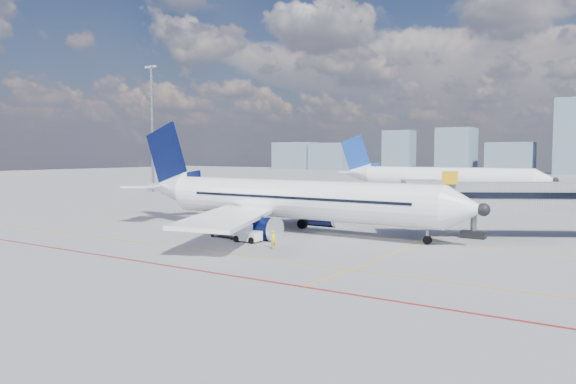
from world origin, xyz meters
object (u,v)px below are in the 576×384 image
Objects in this scene: ramp_worker at (274,240)px; main_aircraft at (283,199)px; cargo_dolly at (227,226)px; belt_loader at (212,220)px; baggage_tug at (247,233)px; second_aircraft at (437,178)px.

main_aircraft is at bearing 32.99° from ramp_worker.
cargo_dolly is 8.23m from belt_loader.
main_aircraft is 17.21× the size of baggage_tug.
cargo_dolly is at bearing -90.49° from second_aircraft.
main_aircraft is 6.00× the size of belt_loader.
belt_loader is 4.34× the size of ramp_worker.
cargo_dolly is (-1.76, -6.63, -2.17)m from main_aircraft.
cargo_dolly is 7.72m from ramp_worker.
second_aircraft reaches higher than main_aircraft.
main_aircraft reaches higher than belt_loader.
second_aircraft reaches higher than baggage_tug.
main_aircraft is 11.03× the size of cargo_dolly.
second_aircraft is 62.47m from cargo_dolly.
ramp_worker is (5.45, -9.37, -2.45)m from main_aircraft.
baggage_tug reaches higher than ramp_worker.
main_aircraft reaches higher than cargo_dolly.
second_aircraft is 57.57m from belt_loader.
cargo_dolly is at bearing 160.73° from baggage_tug.
belt_loader reaches higher than ramp_worker.
baggage_tug is at bearing -39.12° from belt_loader.
baggage_tug is 3.30m from cargo_dolly.
ramp_worker is at bearing -13.44° from cargo_dolly.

